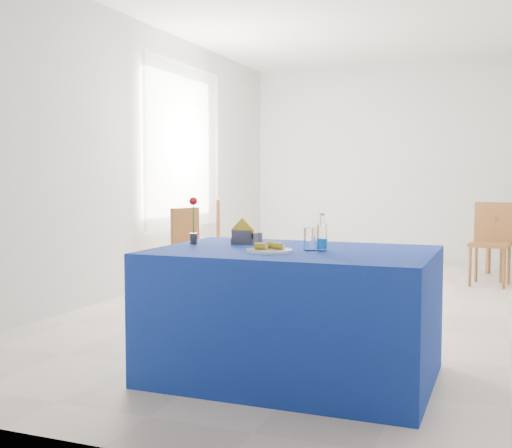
{
  "coord_description": "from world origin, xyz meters",
  "views": [
    {
      "loc": [
        1.06,
        -5.79,
        1.17
      ],
      "look_at": [
        -0.23,
        -2.47,
        0.92
      ],
      "focal_mm": 45.0,
      "sensor_mm": 36.0,
      "label": 1
    }
  ],
  "objects_px": {
    "blue_table": "(293,313)",
    "chair_win_a": "(192,244)",
    "chair_bg_left": "(492,237)",
    "chair_win_b": "(227,233)",
    "plate": "(269,251)",
    "water_bottle": "(322,238)"
  },
  "relations": [
    {
      "from": "plate",
      "to": "blue_table",
      "type": "distance_m",
      "value": 0.43
    },
    {
      "from": "blue_table",
      "to": "chair_win_a",
      "type": "xyz_separation_m",
      "value": [
        -1.84,
        2.3,
        0.13
      ]
    },
    {
      "from": "chair_win_a",
      "to": "water_bottle",
      "type": "bearing_deg",
      "value": -122.66
    },
    {
      "from": "blue_table",
      "to": "chair_bg_left",
      "type": "bearing_deg",
      "value": 75.74
    },
    {
      "from": "blue_table",
      "to": "chair_win_a",
      "type": "distance_m",
      "value": 2.95
    },
    {
      "from": "blue_table",
      "to": "chair_bg_left",
      "type": "height_order",
      "value": "chair_bg_left"
    },
    {
      "from": "chair_bg_left",
      "to": "chair_win_a",
      "type": "bearing_deg",
      "value": -141.58
    },
    {
      "from": "chair_win_a",
      "to": "chair_win_b",
      "type": "relative_size",
      "value": 0.93
    },
    {
      "from": "plate",
      "to": "blue_table",
      "type": "bearing_deg",
      "value": 64.5
    },
    {
      "from": "blue_table",
      "to": "water_bottle",
      "type": "height_order",
      "value": "water_bottle"
    },
    {
      "from": "blue_table",
      "to": "chair_win_a",
      "type": "height_order",
      "value": "chair_win_a"
    },
    {
      "from": "plate",
      "to": "water_bottle",
      "type": "bearing_deg",
      "value": 34.03
    },
    {
      "from": "chair_win_a",
      "to": "chair_win_b",
      "type": "height_order",
      "value": "chair_win_b"
    },
    {
      "from": "water_bottle",
      "to": "chair_bg_left",
      "type": "distance_m",
      "value": 4.08
    },
    {
      "from": "chair_bg_left",
      "to": "chair_win_b",
      "type": "bearing_deg",
      "value": -157.34
    },
    {
      "from": "blue_table",
      "to": "chair_win_b",
      "type": "distance_m",
      "value": 3.73
    },
    {
      "from": "plate",
      "to": "water_bottle",
      "type": "height_order",
      "value": "water_bottle"
    },
    {
      "from": "blue_table",
      "to": "chair_win_a",
      "type": "relative_size",
      "value": 1.83
    },
    {
      "from": "water_bottle",
      "to": "chair_win_a",
      "type": "distance_m",
      "value": 3.08
    },
    {
      "from": "plate",
      "to": "chair_bg_left",
      "type": "distance_m",
      "value": 4.3
    },
    {
      "from": "chair_win_b",
      "to": "water_bottle",
      "type": "bearing_deg",
      "value": -172.19
    },
    {
      "from": "water_bottle",
      "to": "chair_bg_left",
      "type": "xyz_separation_m",
      "value": [
        0.84,
        3.98,
        -0.3
      ]
    }
  ]
}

